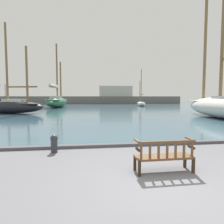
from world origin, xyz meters
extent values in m
plane|color=slate|center=(0.00, 0.00, 0.00)|extent=(160.00, 160.00, 0.00)
cube|color=#385666|center=(0.00, 44.00, 0.04)|extent=(100.00, 80.00, 0.08)
cube|color=#4C4C50|center=(0.00, 3.85, 0.06)|extent=(40.00, 0.30, 0.12)
cube|color=#322113|center=(-0.41, 1.06, 0.21)|extent=(0.07, 0.07, 0.42)
cube|color=#322113|center=(1.12, 1.08, 0.21)|extent=(0.07, 0.07, 0.42)
cube|color=#322113|center=(-0.40, 0.61, 0.21)|extent=(0.07, 0.07, 0.42)
cube|color=#322113|center=(1.13, 0.63, 0.21)|extent=(0.07, 0.07, 0.42)
cube|color=brown|center=(0.36, 0.84, 0.42)|extent=(1.61, 0.54, 0.06)
cube|color=brown|center=(0.37, 0.62, 0.89)|extent=(1.60, 0.07, 0.06)
cube|color=brown|center=(-0.35, 0.61, 0.66)|extent=(0.06, 0.04, 0.41)
cube|color=brown|center=(-0.11, 0.62, 0.66)|extent=(0.06, 0.04, 0.41)
cube|color=brown|center=(0.13, 0.62, 0.66)|extent=(0.06, 0.04, 0.41)
cube|color=brown|center=(0.37, 0.62, 0.66)|extent=(0.06, 0.04, 0.41)
cube|color=brown|center=(0.61, 0.63, 0.66)|extent=(0.06, 0.04, 0.41)
cube|color=brown|center=(0.85, 0.63, 0.66)|extent=(0.06, 0.04, 0.41)
cube|color=brown|center=(1.09, 0.63, 0.66)|extent=(0.06, 0.04, 0.41)
cube|color=#322113|center=(-0.41, 0.74, 0.69)|extent=(0.06, 0.30, 0.06)
cube|color=brown|center=(-0.41, 0.83, 0.90)|extent=(0.07, 0.47, 0.04)
cube|color=#322113|center=(1.13, 0.76, 0.69)|extent=(0.06, 0.30, 0.06)
cube|color=brown|center=(1.13, 0.85, 0.90)|extent=(0.07, 0.47, 0.04)
ellipsoid|color=silver|center=(11.30, 13.19, 1.09)|extent=(4.21, 12.15, 2.02)
cube|color=white|center=(11.30, 13.19, 1.65)|extent=(3.30, 10.65, 0.08)
cylinder|color=brown|center=(11.33, 13.49, 9.60)|extent=(0.31, 0.31, 15.83)
cylinder|color=brown|center=(11.64, 16.75, 7.33)|extent=(0.31, 0.31, 11.28)
ellipsoid|color=black|center=(-11.01, 21.95, 0.87)|extent=(9.32, 5.20, 1.58)
cube|color=#4C4C51|center=(-11.01, 21.95, 1.30)|extent=(8.10, 4.26, 0.08)
cube|color=beige|center=(-10.37, 21.75, 1.60)|extent=(2.91, 2.15, 0.51)
cylinder|color=brown|center=(-11.23, 22.02, 6.22)|extent=(0.26, 0.26, 9.76)
cylinder|color=brown|center=(-9.33, 21.41, 3.35)|extent=(3.86, 1.42, 0.21)
cylinder|color=brown|center=(-8.67, 21.20, 4.77)|extent=(0.26, 0.26, 6.86)
ellipsoid|color=silver|center=(11.08, 39.88, 0.57)|extent=(2.12, 6.31, 0.98)
cube|color=white|center=(11.08, 39.88, 0.84)|extent=(1.68, 5.53, 0.08)
cylinder|color=brown|center=(11.09, 40.03, 4.63)|extent=(0.15, 0.15, 7.52)
cylinder|color=brown|center=(10.95, 38.68, 2.70)|extent=(0.41, 2.72, 0.12)
cylinder|color=brown|center=(11.28, 41.72, 3.40)|extent=(0.15, 0.15, 5.05)
cylinder|color=brown|center=(11.46, 43.43, 0.86)|extent=(0.22, 0.97, 0.12)
ellipsoid|color=#2D6647|center=(-7.12, 36.19, 1.04)|extent=(4.39, 10.89, 1.92)
cube|color=#5B9375|center=(-7.12, 36.19, 1.57)|extent=(3.46, 9.54, 0.08)
cube|color=beige|center=(-7.22, 35.40, 1.94)|extent=(2.01, 2.76, 0.66)
cylinder|color=brown|center=(-7.09, 36.45, 7.04)|extent=(0.31, 0.31, 10.86)
cylinder|color=brown|center=(-7.41, 33.90, 3.93)|extent=(0.88, 5.15, 0.25)
cylinder|color=silver|center=(-7.41, 33.90, 4.18)|extent=(1.06, 4.67, 0.50)
cylinder|color=brown|center=(-6.73, 39.34, 5.53)|extent=(0.31, 0.31, 7.85)
cylinder|color=#2D2D33|center=(-2.96, 3.26, 0.27)|extent=(0.24, 0.24, 0.54)
sphere|color=#2D2D33|center=(-2.96, 3.26, 0.54)|extent=(0.28, 0.28, 0.28)
cube|color=#66605B|center=(0.00, 54.42, 1.16)|extent=(54.57, 2.40, 2.32)
cube|color=#B7B2A3|center=(7.53, 54.42, 3.85)|extent=(9.67, 2.00, 3.06)
cylinder|color=beige|center=(-23.02, 54.42, 3.94)|extent=(1.00, 1.00, 3.25)
camera|label=1|loc=(-1.82, -4.36, 2.08)|focal=32.00mm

